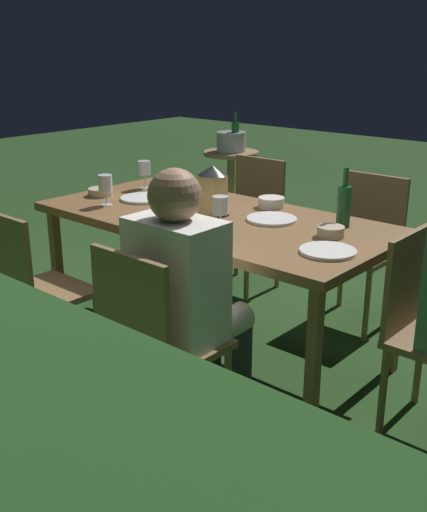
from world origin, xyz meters
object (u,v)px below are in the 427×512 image
(chair_side_left_a, at_px, (363,242))
(person_in_cream, at_px, (188,290))
(chair_side_right_a, at_px, (154,340))
(chair_side_left_b, at_px, (248,217))
(wine_glass_c, at_px, (144,169))
(chair_side_right_b, at_px, (31,287))
(plate_c, at_px, (143,198))
(ice_bucket, at_px, (231,140))
(bowl_olives, at_px, (100,192))
(green_bottle_on_table, at_px, (344,205))
(wine_glass_d, at_px, (220,207))
(side_table, at_px, (231,177))
(plate_b, at_px, (272,219))
(wine_glass_b, at_px, (105,184))
(wine_glass_e, at_px, (171,206))
(wine_glass_a, at_px, (160,199))
(lantern_centerpiece, at_px, (213,188))
(plate_a, at_px, (207,195))
(plate_d, at_px, (328,251))
(bowl_bread, at_px, (271,202))
(dining_table, at_px, (213,225))
(bowl_salad, at_px, (331,231))

(chair_side_left_a, distance_m, person_in_cream, 1.50)
(chair_side_left_a, relative_size, chair_side_right_a, 1.00)
(chair_side_left_b, xyz_separation_m, wine_glass_c, (0.31, 0.64, 0.38))
(chair_side_right_b, distance_m, plate_c, 0.89)
(chair_side_left_a, height_order, ice_bucket, ice_bucket)
(chair_side_left_a, relative_size, bowl_olives, 6.13)
(green_bottle_on_table, relative_size, wine_glass_d, 1.72)
(side_table, bearing_deg, chair_side_right_a, 124.41)
(chair_side_left_b, distance_m, plate_b, 1.05)
(bowl_olives, bearing_deg, green_bottle_on_table, -165.70)
(green_bottle_on_table, height_order, wine_glass_b, green_bottle_on_table)
(wine_glass_e, bearing_deg, wine_glass_c, -34.98)
(plate_b, bearing_deg, chair_side_right_b, 53.45)
(wine_glass_d, height_order, bowl_olives, wine_glass_d)
(wine_glass_a, distance_m, wine_glass_b, 0.47)
(wine_glass_e, height_order, plate_b, wine_glass_e)
(green_bottle_on_table, distance_m, bowl_olives, 1.45)
(chair_side_left_a, height_order, plate_b, chair_side_left_a)
(plate_c, bearing_deg, chair_side_right_b, 96.96)
(lantern_centerpiece, relative_size, plate_c, 1.03)
(wine_glass_b, height_order, plate_a, wine_glass_b)
(chair_side_left_b, xyz_separation_m, plate_a, (-0.12, 0.54, 0.27))
(wine_glass_e, bearing_deg, lantern_centerpiece, -87.71)
(wine_glass_d, bearing_deg, chair_side_left_a, -101.55)
(wine_glass_b, bearing_deg, plate_b, -158.51)
(ice_bucket, bearing_deg, plate_b, 134.14)
(plate_d, bearing_deg, chair_side_right_a, 63.98)
(chair_side_right_b, height_order, bowl_bread, chair_side_right_b)
(wine_glass_d, height_order, plate_b, wine_glass_d)
(chair_side_left_b, distance_m, chair_side_right_a, 1.89)
(dining_table, distance_m, chair_side_left_a, 0.97)
(wine_glass_a, relative_size, wine_glass_d, 1.00)
(chair_side_left_a, bearing_deg, green_bottle_on_table, 107.66)
(wine_glass_a, bearing_deg, ice_bucket, -58.31)
(chair_side_left_b, xyz_separation_m, bowl_olives, (0.36, 0.95, 0.28))
(wine_glass_c, bearing_deg, bowl_salad, 174.60)
(chair_side_right_a, height_order, bowl_salad, chair_side_right_a)
(wine_glass_c, bearing_deg, chair_side_right_a, 138.03)
(plate_a, relative_size, bowl_salad, 1.90)
(bowl_salad, bearing_deg, person_in_cream, 72.21)
(chair_side_right_a, distance_m, wine_glass_d, 0.78)
(chair_side_right_b, bearing_deg, wine_glass_d, -134.47)
(chair_side_left_b, distance_m, plate_c, 0.90)
(chair_side_left_b, bearing_deg, plate_c, 83.14)
(chair_side_left_b, xyz_separation_m, bowl_bread, (-0.55, 0.51, 0.29))
(chair_side_left_b, height_order, lantern_centerpiece, lantern_centerpiece)
(green_bottle_on_table, distance_m, wine_glass_b, 1.29)
(wine_glass_e, bearing_deg, chair_side_right_b, 48.80)
(plate_b, distance_m, bowl_bread, 0.27)
(lantern_centerpiece, bearing_deg, chair_side_left_b, -63.16)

